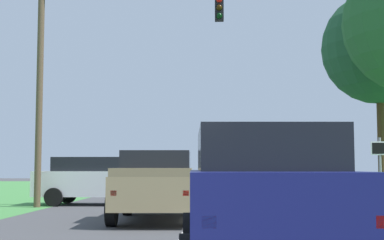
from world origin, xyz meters
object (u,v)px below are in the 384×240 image
at_px(keep_moving_sign, 380,164).
at_px(extra_tree_1, 379,48).
at_px(crossing_suv_far, 98,180).
at_px(pickup_truck_lead, 157,185).
at_px(red_suv_near, 264,197).
at_px(traffic_light, 89,57).

xyz_separation_m(keep_moving_sign, extra_tree_1, (2.48, 8.32, 5.58)).
relative_size(crossing_suv_far, extra_tree_1, 0.48).
distance_m(pickup_truck_lead, extra_tree_1, 16.14).
bearing_deg(crossing_suv_far, red_suv_near, -69.60).
bearing_deg(keep_moving_sign, red_suv_near, -113.43).
bearing_deg(traffic_light, red_suv_near, -67.22).
height_order(red_suv_near, traffic_light, traffic_light).
height_order(pickup_truck_lead, traffic_light, traffic_light).
relative_size(pickup_truck_lead, keep_moving_sign, 2.16).
relative_size(traffic_light, extra_tree_1, 0.85).
xyz_separation_m(crossing_suv_far, extra_tree_1, (12.35, 5.28, 6.16)).
height_order(traffic_light, crossing_suv_far, traffic_light).
bearing_deg(traffic_light, crossing_suv_far, 87.37).
bearing_deg(keep_moving_sign, traffic_light, 170.79).
bearing_deg(extra_tree_1, red_suv_near, -110.55).
bearing_deg(traffic_light, pickup_truck_lead, -58.36).
xyz_separation_m(traffic_light, extra_tree_1, (12.41, 6.71, 1.66)).
relative_size(red_suv_near, extra_tree_1, 0.47).
relative_size(keep_moving_sign, crossing_suv_far, 0.51).
height_order(crossing_suv_far, extra_tree_1, extra_tree_1).
xyz_separation_m(red_suv_near, pickup_truck_lead, (-2.23, 7.59, -0.08)).
xyz_separation_m(red_suv_near, crossing_suv_far, (-5.16, 13.89, -0.07)).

